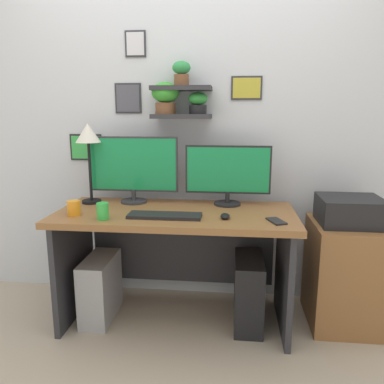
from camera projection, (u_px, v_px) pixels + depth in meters
ground_plane at (176, 319)px, 2.57m from camera, size 8.00×8.00×0.00m
back_wall_assembly at (183, 114)px, 2.72m from camera, size 4.40×0.24×2.70m
desk at (177, 241)px, 2.51m from camera, size 1.51×0.68×0.75m
monitor_left at (133, 167)px, 2.61m from camera, size 0.62×0.18×0.45m
monitor_right at (228, 173)px, 2.55m from camera, size 0.57×0.18×0.40m
keyboard at (165, 216)px, 2.28m from camera, size 0.44×0.14×0.02m
computer_mouse at (225, 216)px, 2.25m from camera, size 0.06×0.09×0.03m
desk_lamp at (88, 140)px, 2.55m from camera, size 0.17×0.17×0.54m
cell_phone at (276, 221)px, 2.19m from camera, size 0.12×0.16×0.01m
coffee_mug at (74, 208)px, 2.32m from camera, size 0.08×0.08×0.09m
pen_cup at (103, 211)px, 2.23m from camera, size 0.07×0.07×0.10m
drawer_cabinet at (344, 274)px, 2.48m from camera, size 0.44×0.50×0.68m
printer at (350, 211)px, 2.39m from camera, size 0.38×0.34×0.17m
computer_tower_left at (100, 288)px, 2.56m from camera, size 0.18×0.40×0.42m
computer_tower_right at (248, 292)px, 2.47m from camera, size 0.18×0.40×0.46m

